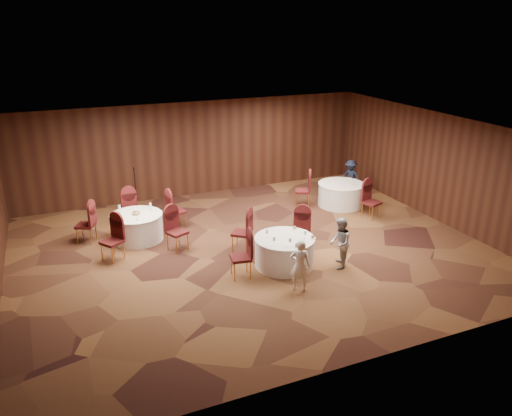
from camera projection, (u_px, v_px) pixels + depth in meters
name	position (u px, v px, depth m)	size (l,w,h in m)	color
ground	(252.00, 250.00, 13.18)	(12.00, 12.00, 0.00)	black
room_shell	(252.00, 179.00, 12.48)	(12.00, 12.00, 12.00)	silver
table_main	(284.00, 251.00, 12.25)	(1.48, 1.48, 0.74)	white
table_left	(137.00, 227.00, 13.71)	(1.42, 1.42, 0.74)	white
table_right	(341.00, 194.00, 16.27)	(1.50, 1.50, 0.74)	white
chairs_main	(263.00, 238.00, 12.70)	(2.84, 2.01, 1.00)	#3B0B14
chairs_left	(136.00, 222.00, 13.68)	(3.19, 3.00, 1.00)	#3B0B14
chairs_right	(336.00, 196.00, 15.71)	(2.09, 2.49, 1.00)	#3B0B14
tabletop_main	(293.00, 236.00, 11.99)	(1.14, 1.12, 0.22)	silver
tabletop_left	(136.00, 212.00, 13.56)	(0.90, 0.80, 0.22)	silver
tabletop_right	(351.00, 180.00, 15.98)	(0.08, 0.08, 0.22)	silver
mic_stand	(137.00, 203.00, 15.28)	(0.24, 0.24, 1.57)	black
woman_a	(300.00, 265.00, 11.03)	(0.45, 0.30, 1.23)	white
woman_b	(340.00, 243.00, 12.07)	(0.63, 0.49, 1.29)	#9F9FA3
man_c	(350.00, 177.00, 17.35)	(0.77, 0.44, 1.19)	black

